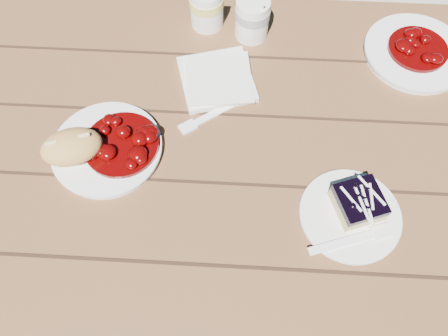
# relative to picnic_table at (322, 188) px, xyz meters

# --- Properties ---
(ground) EXTENTS (60.00, 60.00, 0.00)m
(ground) POSITION_rel_picnic_table_xyz_m (0.00, 0.00, -0.59)
(ground) COLOR #ABA59A
(ground) RESTS_ON ground
(picnic_table) EXTENTS (2.00, 1.55, 0.75)m
(picnic_table) POSITION_rel_picnic_table_xyz_m (0.00, 0.00, 0.00)
(picnic_table) COLOR brown
(picnic_table) RESTS_ON ground
(main_plate) EXTENTS (0.21, 0.21, 0.02)m
(main_plate) POSITION_rel_picnic_table_xyz_m (-0.46, -0.02, 0.17)
(main_plate) COLOR white
(main_plate) RESTS_ON picnic_table
(goulash_stew) EXTENTS (0.15, 0.15, 0.04)m
(goulash_stew) POSITION_rel_picnic_table_xyz_m (-0.43, -0.02, 0.20)
(goulash_stew) COLOR #520202
(goulash_stew) RESTS_ON main_plate
(bread_roll) EXTENTS (0.13, 0.11, 0.06)m
(bread_roll) POSITION_rel_picnic_table_xyz_m (-0.51, -0.04, 0.21)
(bread_roll) COLOR tan
(bread_roll) RESTS_ON main_plate
(dessert_plate) EXTENTS (0.18, 0.18, 0.01)m
(dessert_plate) POSITION_rel_picnic_table_xyz_m (0.01, -0.13, 0.17)
(dessert_plate) COLOR white
(dessert_plate) RESTS_ON picnic_table
(blueberry_cake) EXTENTS (0.10, 0.10, 0.05)m
(blueberry_cake) POSITION_rel_picnic_table_xyz_m (0.02, -0.12, 0.19)
(blueberry_cake) COLOR tan
(blueberry_cake) RESTS_ON dessert_plate
(fork_dessert) EXTENTS (0.16, 0.08, 0.00)m
(fork_dessert) POSITION_rel_picnic_table_xyz_m (-0.01, -0.19, 0.17)
(fork_dessert) COLOR white
(fork_dessert) RESTS_ON dessert_plate
(coffee_cup) EXTENTS (0.07, 0.07, 0.09)m
(coffee_cup) POSITION_rel_picnic_table_xyz_m (-0.18, 0.31, 0.21)
(coffee_cup) COLOR white
(coffee_cup) RESTS_ON picnic_table
(napkin_stack) EXTENTS (0.19, 0.19, 0.01)m
(napkin_stack) POSITION_rel_picnic_table_xyz_m (-0.25, 0.17, 0.17)
(napkin_stack) COLOR white
(napkin_stack) RESTS_ON picnic_table
(fork_table) EXTENTS (0.15, 0.11, 0.00)m
(fork_table) POSITION_rel_picnic_table_xyz_m (-0.24, 0.09, 0.16)
(fork_table) COLOR white
(fork_table) RESTS_ON picnic_table
(second_plate) EXTENTS (0.22, 0.22, 0.02)m
(second_plate) POSITION_rel_picnic_table_xyz_m (0.19, 0.27, 0.17)
(second_plate) COLOR white
(second_plate) RESTS_ON picnic_table
(second_stew) EXTENTS (0.13, 0.13, 0.04)m
(second_stew) POSITION_rel_picnic_table_xyz_m (0.19, 0.27, 0.20)
(second_stew) COLOR #520202
(second_stew) RESTS_ON second_plate
(second_cup) EXTENTS (0.07, 0.07, 0.09)m
(second_cup) POSITION_rel_picnic_table_xyz_m (-0.29, 0.34, 0.21)
(second_cup) COLOR white
(second_cup) RESTS_ON picnic_table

